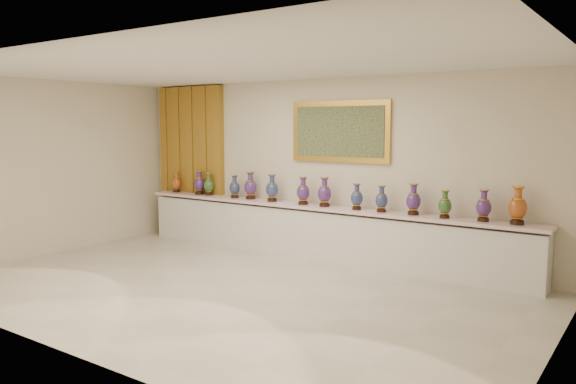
% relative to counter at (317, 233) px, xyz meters
% --- Properties ---
extents(ground, '(8.00, 8.00, 0.00)m').
position_rel_counter_xyz_m(ground, '(0.00, -2.27, -0.44)').
color(ground, beige).
rests_on(ground, ground).
extents(room, '(8.00, 8.00, 8.00)m').
position_rel_counter_xyz_m(room, '(-2.49, 0.17, 1.16)').
color(room, beige).
rests_on(room, ground).
extents(counter, '(7.28, 0.48, 0.90)m').
position_rel_counter_xyz_m(counter, '(0.00, 0.00, 0.00)').
color(counter, white).
rests_on(counter, ground).
extents(vase_0, '(0.21, 0.21, 0.39)m').
position_rel_counter_xyz_m(vase_0, '(-3.28, -0.01, 0.64)').
color(vase_0, black).
rests_on(vase_0, counter).
extents(vase_1, '(0.24, 0.24, 0.46)m').
position_rel_counter_xyz_m(vase_1, '(-2.65, -0.02, 0.67)').
color(vase_1, black).
rests_on(vase_1, counter).
extents(vase_2, '(0.22, 0.22, 0.42)m').
position_rel_counter_xyz_m(vase_2, '(-2.41, -0.02, 0.65)').
color(vase_2, black).
rests_on(vase_2, counter).
extents(vase_3, '(0.24, 0.24, 0.42)m').
position_rel_counter_xyz_m(vase_3, '(-1.76, -0.03, 0.65)').
color(vase_3, black).
rests_on(vase_3, counter).
extents(vase_4, '(0.28, 0.28, 0.50)m').
position_rel_counter_xyz_m(vase_4, '(-1.42, 0.01, 0.69)').
color(vase_4, black).
rests_on(vase_4, counter).
extents(vase_5, '(0.27, 0.27, 0.48)m').
position_rel_counter_xyz_m(vase_5, '(-0.90, -0.03, 0.68)').
color(vase_5, black).
rests_on(vase_5, counter).
extents(vase_6, '(0.27, 0.27, 0.47)m').
position_rel_counter_xyz_m(vase_6, '(-0.24, -0.05, 0.68)').
color(vase_6, black).
rests_on(vase_6, counter).
extents(vase_7, '(0.28, 0.28, 0.49)m').
position_rel_counter_xyz_m(vase_7, '(0.17, -0.04, 0.68)').
color(vase_7, black).
rests_on(vase_7, counter).
extents(vase_8, '(0.23, 0.23, 0.42)m').
position_rel_counter_xyz_m(vase_8, '(0.77, -0.05, 0.65)').
color(vase_8, black).
rests_on(vase_8, counter).
extents(vase_9, '(0.20, 0.20, 0.41)m').
position_rel_counter_xyz_m(vase_9, '(1.19, -0.05, 0.65)').
color(vase_9, black).
rests_on(vase_9, counter).
extents(vase_10, '(0.26, 0.26, 0.47)m').
position_rel_counter_xyz_m(vase_10, '(1.70, -0.02, 0.67)').
color(vase_10, black).
rests_on(vase_10, counter).
extents(vase_11, '(0.24, 0.24, 0.41)m').
position_rel_counter_xyz_m(vase_11, '(2.19, -0.05, 0.65)').
color(vase_11, black).
rests_on(vase_11, counter).
extents(vase_12, '(0.21, 0.21, 0.45)m').
position_rel_counter_xyz_m(vase_12, '(2.72, -0.01, 0.66)').
color(vase_12, black).
rests_on(vase_12, counter).
extents(vase_13, '(0.30, 0.30, 0.52)m').
position_rel_counter_xyz_m(vase_13, '(3.17, -0.01, 0.70)').
color(vase_13, black).
rests_on(vase_13, counter).
extents(label_card, '(0.10, 0.06, 0.00)m').
position_rel_counter_xyz_m(label_card, '(-0.66, -0.14, 0.47)').
color(label_card, white).
rests_on(label_card, counter).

